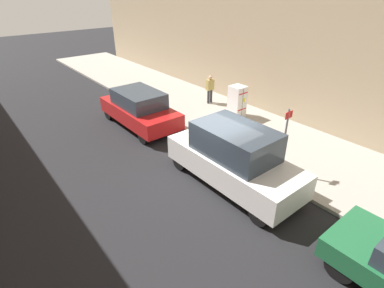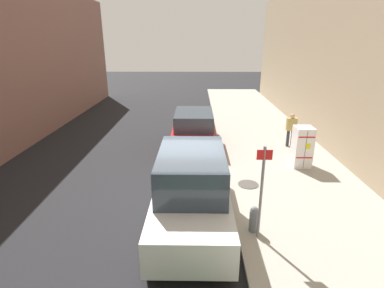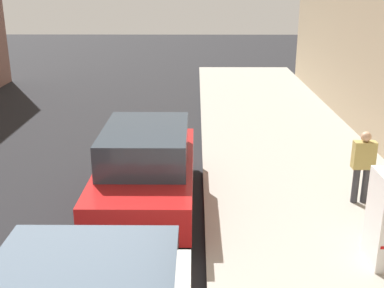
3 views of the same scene
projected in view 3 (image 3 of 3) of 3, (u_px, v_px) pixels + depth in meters
The scene contains 2 objects.
pedestrian_walking_far at pixel (363, 163), 9.86m from camera, with size 0.45×0.22×1.55m.
parked_suv_red at pixel (146, 167), 9.97m from camera, with size 1.93×4.53×1.73m.
Camera 3 is at (-1.29, 3.99, 4.54)m, focal length 45.00 mm.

